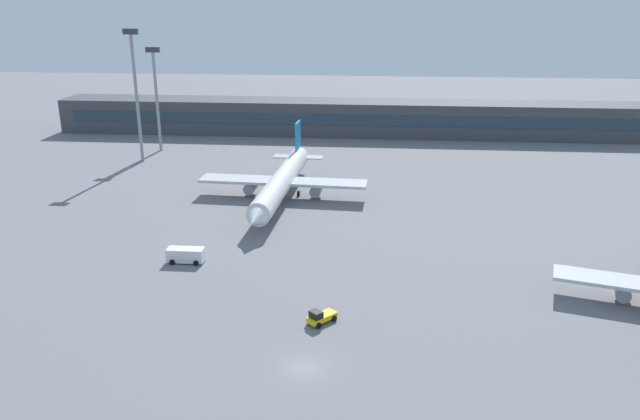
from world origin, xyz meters
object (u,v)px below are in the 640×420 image
(baggage_tug_yellow, at_px, (320,317))
(service_van_white, at_px, (186,255))
(floodlight_tower_east, at_px, (136,88))
(airplane_mid, at_px, (282,182))
(floodlight_tower_west, at_px, (156,92))

(baggage_tug_yellow, bearing_deg, service_van_white, 142.94)
(floodlight_tower_east, bearing_deg, airplane_mid, -34.72)
(baggage_tug_yellow, bearing_deg, floodlight_tower_east, 123.89)
(service_van_white, xyz_separation_m, floodlight_tower_east, (-26.22, 54.05, 15.50))
(baggage_tug_yellow, height_order, service_van_white, service_van_white)
(baggage_tug_yellow, bearing_deg, floodlight_tower_west, 119.86)
(airplane_mid, distance_m, service_van_white, 30.92)
(baggage_tug_yellow, height_order, floodlight_tower_east, floodlight_tower_east)
(baggage_tug_yellow, distance_m, floodlight_tower_west, 93.41)
(airplane_mid, xyz_separation_m, baggage_tug_yellow, (11.09, -44.83, -2.59))
(service_van_white, relative_size, floodlight_tower_west, 0.21)
(airplane_mid, bearing_deg, floodlight_tower_east, 145.28)
(airplane_mid, height_order, floodlight_tower_east, floodlight_tower_east)
(floodlight_tower_west, distance_m, floodlight_tower_east, 10.94)
(floodlight_tower_west, bearing_deg, baggage_tug_yellow, -60.14)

